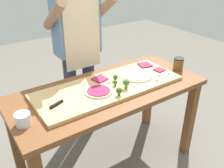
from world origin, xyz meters
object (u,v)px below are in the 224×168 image
(prep_table, at_px, (108,102))
(cheese_crumble_e, at_px, (157,79))
(cheese_crumble_c, at_px, (169,73))
(pizza_slice_far_left, at_px, (159,70))
(broccoli_floret_back_mid, at_px, (126,83))
(cheese_crumble_a, at_px, (109,82))
(flour_cup, at_px, (23,120))
(broccoli_floret_front_mid, at_px, (119,91))
(pizza_whole_cheese_artichoke, at_px, (136,75))
(cheese_crumble_d, at_px, (101,74))
(cook_center, at_px, (78,43))
(pizza_slice_center, at_px, (100,79))
(cheese_crumble_b, at_px, (116,76))
(broccoli_floret_front_left, at_px, (115,77))
(sauce_jar, at_px, (178,64))
(pizza_whole_beet_magenta, at_px, (99,91))
(cheese_crumble_f, at_px, (159,75))
(chefs_knife, at_px, (62,101))
(pizza_slice_near_left, at_px, (145,65))
(broccoli_floret_center_left, at_px, (115,83))

(prep_table, relative_size, cheese_crumble_e, 72.81)
(prep_table, distance_m, cheese_crumble_c, 0.57)
(pizza_slice_far_left, xyz_separation_m, broccoli_floret_back_mid, (-0.43, -0.09, 0.04))
(broccoli_floret_back_mid, distance_m, cheese_crumble_a, 0.16)
(flour_cup, bearing_deg, cheese_crumble_a, 9.20)
(cheese_crumble_e, bearing_deg, broccoli_floret_front_mid, -177.91)
(prep_table, bearing_deg, pizza_whole_cheese_artichoke, 1.09)
(cheese_crumble_d, relative_size, cook_center, 0.01)
(broccoli_floret_front_mid, relative_size, cheese_crumble_e, 2.97)
(prep_table, bearing_deg, pizza_slice_center, 92.75)
(broccoli_floret_front_mid, distance_m, broccoli_floret_back_mid, 0.12)
(cheese_crumble_d, distance_m, flour_cup, 0.79)
(cheese_crumble_a, bearing_deg, cheese_crumble_b, 27.45)
(prep_table, distance_m, broccoli_floret_front_left, 0.20)
(prep_table, distance_m, broccoli_floret_back_mid, 0.24)
(broccoli_floret_back_mid, height_order, cheese_crumble_d, broccoli_floret_back_mid)
(broccoli_floret_back_mid, relative_size, sauce_jar, 0.66)
(pizza_whole_beet_magenta, height_order, broccoli_floret_front_left, broccoli_floret_front_left)
(cheese_crumble_b, bearing_deg, broccoli_floret_front_left, -126.89)
(pizza_slice_center, xyz_separation_m, cheese_crumble_f, (0.44, -0.22, 0.00))
(pizza_slice_far_left, height_order, cheese_crumble_c, cheese_crumble_c)
(pizza_whole_cheese_artichoke, bearing_deg, prep_table, -178.91)
(chefs_knife, distance_m, cheese_crumble_a, 0.43)
(broccoli_floret_front_left, bearing_deg, cheese_crumble_d, 101.22)
(pizza_whole_beet_magenta, bearing_deg, pizza_slice_center, 55.82)
(broccoli_floret_back_mid, bearing_deg, prep_table, 125.71)
(pizza_slice_near_left, distance_m, cheese_crumble_e, 0.31)
(pizza_slice_far_left, bearing_deg, cheese_crumble_b, 164.76)
(broccoli_floret_back_mid, bearing_deg, pizza_slice_near_left, 31.10)
(cheese_crumble_e, xyz_separation_m, sauce_jar, (0.34, 0.08, 0.02))
(broccoli_floret_front_left, xyz_separation_m, cheese_crumble_f, (0.35, -0.14, -0.02))
(broccoli_floret_front_left, height_order, cheese_crumble_a, broccoli_floret_front_left)
(chefs_knife, xyz_separation_m, pizza_whole_cheese_artichoke, (0.68, 0.03, 0.00))
(pizza_slice_far_left, bearing_deg, cheese_crumble_f, -135.78)
(pizza_slice_near_left, relative_size, cheese_crumble_f, 6.24)
(broccoli_floret_center_left, height_order, cheese_crumble_a, broccoli_floret_center_left)
(cheese_crumble_e, distance_m, flour_cup, 1.04)
(pizza_slice_near_left, distance_m, cheese_crumble_b, 0.36)
(chefs_knife, xyz_separation_m, broccoli_floret_center_left, (0.43, -0.02, 0.02))
(pizza_slice_far_left, relative_size, broccoli_floret_back_mid, 1.04)
(pizza_slice_center, distance_m, flour_cup, 0.70)
(broccoli_floret_center_left, distance_m, flour_cup, 0.72)
(cheese_crumble_e, bearing_deg, cheese_crumble_f, 35.51)
(pizza_slice_center, height_order, cheese_crumble_f, cheese_crumble_f)
(pizza_slice_center, height_order, broccoli_floret_front_left, broccoli_floret_front_left)
(sauce_jar, bearing_deg, broccoli_floret_front_mid, -172.20)
(broccoli_floret_front_left, distance_m, cheese_crumble_c, 0.47)
(cheese_crumble_b, bearing_deg, prep_table, -147.21)
(broccoli_floret_back_mid, bearing_deg, cheese_crumble_c, -0.40)
(prep_table, bearing_deg, sauce_jar, -5.76)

